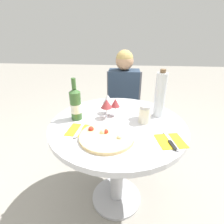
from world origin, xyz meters
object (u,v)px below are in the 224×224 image
tall_carafe (160,95)px  seated_diner (123,109)px  dining_table (117,141)px  pizza_large (107,136)px  wine_bottle (76,104)px  chair_behind_diner (123,112)px

tall_carafe → seated_diner: bearing=114.5°
dining_table → pizza_large: pizza_large is taller
tall_carafe → wine_bottle: bearing=-170.4°
dining_table → pizza_large: size_ratio=2.84×
dining_table → tall_carafe: bearing=24.3°
chair_behind_diner → seated_diner: size_ratio=0.77×
chair_behind_diner → pizza_large: 1.10m
pizza_large → wine_bottle: size_ratio=1.10×
seated_diner → tall_carafe: seated_diner is taller
chair_behind_diner → seated_diner: seated_diner is taller
seated_diner → dining_table: bearing=88.1°
pizza_large → wine_bottle: (-0.24, 0.22, 0.10)m
seated_diner → pizza_large: (-0.08, -0.91, 0.24)m
dining_table → tall_carafe: tall_carafe is taller
chair_behind_diner → tall_carafe: size_ratio=2.59×
pizza_large → tall_carafe: tall_carafe is taller
wine_bottle → seated_diner: bearing=65.0°
wine_bottle → tall_carafe: size_ratio=0.87×
tall_carafe → pizza_large: bearing=-136.9°
pizza_large → seated_diner: bearing=85.1°
wine_bottle → tall_carafe: 0.59m
dining_table → wine_bottle: wine_bottle is taller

